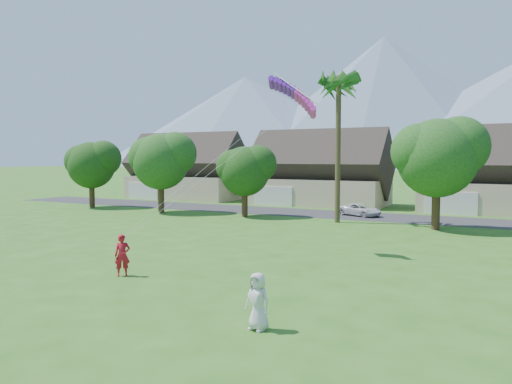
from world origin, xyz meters
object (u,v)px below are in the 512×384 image
Objects in this scene: kite_flyer at (122,255)px; parafoil_kite at (295,94)px; watcher at (258,301)px; parked_car at (360,210)px.

kite_flyer is 13.05m from parafoil_kite.
kite_flyer is 0.58× the size of parafoil_kite.
watcher is at bearing -63.68° from kite_flyer.
kite_flyer is at bearing -123.18° from parafoil_kite.
parafoil_kite is at bearing 117.57° from watcher.
kite_flyer is at bearing 167.94° from watcher.
parked_car is (3.03, 28.54, -0.40)m from kite_flyer.
parafoil_kite is at bearing -151.39° from parked_car.
watcher reaches higher than parked_car.
parked_car is at bearing 109.65° from watcher.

